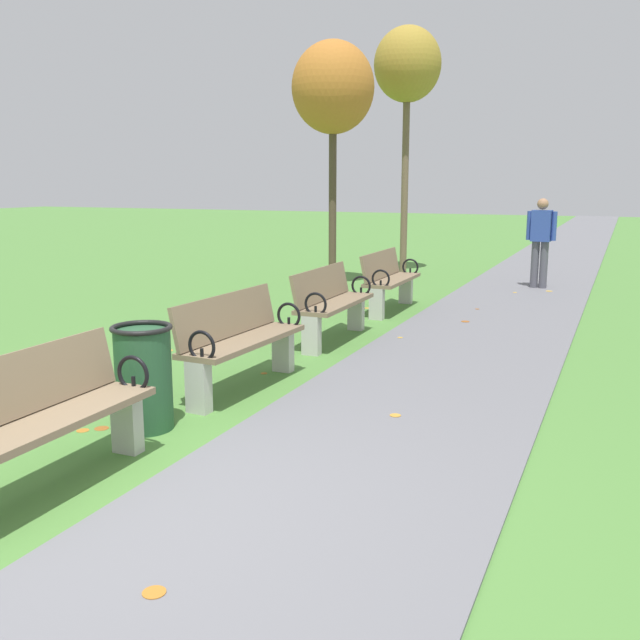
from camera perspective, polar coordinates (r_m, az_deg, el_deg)
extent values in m
plane|color=#4C7F38|center=(4.62, -16.26, -14.02)|extent=(80.00, 80.00, 0.00)
cube|color=slate|center=(21.32, 19.12, 5.35)|extent=(2.23, 44.00, 0.02)
cube|color=#7A664C|center=(4.72, -21.10, -7.63)|extent=(0.46, 1.60, 0.05)
cube|color=#7A664C|center=(4.78, -22.94, -4.69)|extent=(0.14, 1.60, 0.40)
cube|color=#B7B5AD|center=(5.32, -15.35, -8.00)|extent=(0.20, 0.12, 0.45)
torus|color=black|center=(5.19, -14.90, -4.23)|extent=(0.27, 0.03, 0.27)
cylinder|color=black|center=(5.21, -14.86, -5.08)|extent=(0.03, 0.03, 0.12)
cube|color=#7A664C|center=(6.60, -6.14, -1.67)|extent=(0.51, 1.62, 0.05)
cube|color=#7A664C|center=(6.66, -7.57, 0.38)|extent=(0.19, 1.60, 0.40)
cube|color=#B7B5AD|center=(6.07, -9.80, -5.36)|extent=(0.20, 0.13, 0.45)
cube|color=#B7B5AD|center=(7.28, -3.01, -2.44)|extent=(0.20, 0.13, 0.45)
torus|color=black|center=(5.93, -9.56, -2.10)|extent=(0.27, 0.04, 0.27)
cylinder|color=black|center=(5.95, -9.53, -2.85)|extent=(0.03, 0.03, 0.12)
torus|color=black|center=(7.19, -2.55, 0.37)|extent=(0.27, 0.04, 0.27)
cylinder|color=black|center=(7.21, -2.54, -0.25)|extent=(0.03, 0.03, 0.12)
cube|color=#7A664C|center=(8.58, 1.27, 1.36)|extent=(0.46, 1.61, 0.05)
cube|color=#7A664C|center=(8.62, 0.10, 2.92)|extent=(0.14, 1.60, 0.40)
cube|color=#B7B5AD|center=(7.96, -0.70, -1.25)|extent=(0.20, 0.12, 0.45)
cube|color=#B7B5AD|center=(9.31, 2.93, 0.56)|extent=(0.20, 0.12, 0.45)
torus|color=black|center=(7.85, -0.36, 1.29)|extent=(0.27, 0.03, 0.27)
cylinder|color=black|center=(7.86, -0.36, 0.72)|extent=(0.03, 0.03, 0.12)
torus|color=black|center=(9.25, 3.35, 2.77)|extent=(0.27, 0.03, 0.27)
cylinder|color=black|center=(9.26, 3.34, 2.28)|extent=(0.03, 0.03, 0.12)
cube|color=#7A664C|center=(10.69, 5.89, 3.25)|extent=(0.46, 1.60, 0.05)
cube|color=#7A664C|center=(10.72, 4.94, 4.50)|extent=(0.14, 1.60, 0.40)
cube|color=#B7B5AD|center=(10.03, 4.62, 1.31)|extent=(0.20, 0.12, 0.45)
cube|color=#B7B5AD|center=(11.43, 6.96, 2.47)|extent=(0.20, 0.12, 0.45)
torus|color=black|center=(9.94, 4.94, 3.34)|extent=(0.27, 0.03, 0.27)
cylinder|color=black|center=(9.95, 4.93, 2.88)|extent=(0.03, 0.03, 0.12)
torus|color=black|center=(11.38, 7.32, 4.28)|extent=(0.27, 0.03, 0.27)
cylinder|color=black|center=(11.39, 7.31, 3.88)|extent=(0.03, 0.03, 0.12)
cylinder|color=#4C3D2D|center=(13.21, 1.02, 9.42)|extent=(0.14, 0.14, 3.08)
ellipsoid|color=#B26B28|center=(13.31, 1.06, 18.32)|extent=(1.49, 1.49, 1.64)
cylinder|color=brown|center=(15.13, 6.88, 10.93)|extent=(0.14, 0.14, 3.80)
ellipsoid|color=olive|center=(15.31, 7.10, 19.86)|extent=(1.37, 1.37, 1.50)
cylinder|color=#4C4C56|center=(13.47, 17.66, 4.27)|extent=(0.14, 0.14, 0.85)
cylinder|color=#4C4C56|center=(13.50, 16.99, 4.33)|extent=(0.14, 0.14, 0.85)
cube|color=#2D4799|center=(13.43, 17.50, 7.29)|extent=(0.36, 0.25, 0.56)
sphere|color=#9E7051|center=(13.41, 17.60, 8.95)|extent=(0.20, 0.20, 0.20)
cylinder|color=#2D4799|center=(13.38, 18.43, 7.22)|extent=(0.09, 0.09, 0.52)
cylinder|color=#2D4799|center=(13.47, 16.58, 7.35)|extent=(0.09, 0.09, 0.52)
cylinder|color=#234C2D|center=(5.72, -14.08, -4.73)|extent=(0.44, 0.44, 0.80)
torus|color=black|center=(5.62, -14.28, -0.61)|extent=(0.48, 0.48, 0.04)
cylinder|color=#93511E|center=(5.93, -17.27, -8.36)|extent=(0.15, 0.15, 0.00)
cylinder|color=gold|center=(8.83, 6.50, -1.42)|extent=(0.08, 0.08, 0.00)
cylinder|color=gold|center=(13.15, 18.06, 2.24)|extent=(0.14, 0.14, 0.00)
cylinder|color=gold|center=(12.81, 15.51, 2.16)|extent=(0.07, 0.07, 0.00)
cylinder|color=gold|center=(10.95, -4.53, 0.95)|extent=(0.14, 0.14, 0.00)
cylinder|color=#93511E|center=(8.61, -6.96, -1.89)|extent=(0.10, 0.10, 0.00)
cylinder|color=#AD6B23|center=(5.75, -22.68, -9.37)|extent=(0.14, 0.14, 0.00)
cylinder|color=#BC842D|center=(10.96, 3.83, 0.98)|extent=(0.15, 0.15, 0.00)
cylinder|color=#BC842D|center=(5.94, 6.12, -7.68)|extent=(0.10, 0.10, 0.00)
cylinder|color=#AD6B23|center=(5.93, -18.65, -8.45)|extent=(0.14, 0.14, 0.00)
cylinder|color=#93511E|center=(12.92, 2.03, 2.54)|extent=(0.10, 0.10, 0.00)
cylinder|color=#AD6B23|center=(3.66, -13.28, -20.66)|extent=(0.12, 0.12, 0.00)
cylinder|color=#93511E|center=(9.99, 11.68, -0.12)|extent=(0.13, 0.13, 0.00)
cylinder|color=gold|center=(6.78, -17.24, -5.91)|extent=(0.13, 0.13, 0.00)
cylinder|color=#AD6B23|center=(7.26, -4.56, -4.31)|extent=(0.08, 0.08, 0.00)
cylinder|color=#93511E|center=(11.01, 12.61, 0.88)|extent=(0.08, 0.08, 0.00)
cylinder|color=brown|center=(11.01, -0.35, 1.05)|extent=(0.13, 0.13, 0.00)
cylinder|color=#BC842D|center=(8.39, -12.19, -2.41)|extent=(0.14, 0.14, 0.00)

